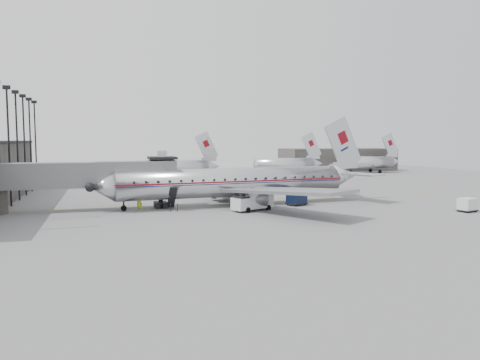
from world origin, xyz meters
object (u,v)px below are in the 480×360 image
object	(u,v)px
baggage_cart_navy	(297,198)
baggage_cart_white	(467,205)
airliner	(239,182)
service_van	(253,200)
ramp_worker	(139,202)

from	to	relation	value
baggage_cart_navy	baggage_cart_white	xyz separation A→B (m)	(17.17, -10.64, -0.14)
airliner	baggage_cart_navy	world-z (taller)	airliner
service_van	ramp_worker	size ratio (longest dim) A/B	2.92
baggage_cart_navy	ramp_worker	bearing A→B (deg)	150.00
airliner	baggage_cart_navy	bearing A→B (deg)	-23.50
service_van	ramp_worker	xyz separation A→B (m)	(-13.03, 4.42, -0.33)
airliner	baggage_cart_white	bearing A→B (deg)	-32.97
baggage_cart_white	ramp_worker	xyz separation A→B (m)	(-37.00, 12.39, 0.09)
airliner	baggage_cart_white	size ratio (longest dim) A/B	15.61
baggage_cart_white	ramp_worker	distance (m)	39.02
airliner	service_van	bearing A→B (deg)	-91.45
airliner	service_van	distance (m)	5.37
baggage_cart_navy	baggage_cart_white	size ratio (longest dim) A/B	1.23
airliner	ramp_worker	bearing A→B (deg)	178.34
airliner	ramp_worker	xyz separation A→B (m)	(-12.74, -0.67, -2.03)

